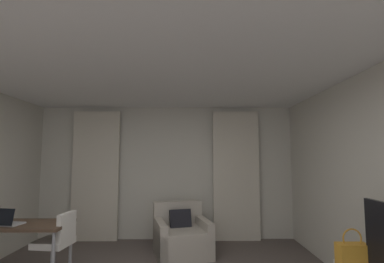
{
  "coord_description": "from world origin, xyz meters",
  "views": [
    {
      "loc": [
        0.46,
        -2.65,
        1.59
      ],
      "look_at": [
        0.5,
        1.33,
        1.96
      ],
      "focal_mm": 26.31,
      "sensor_mm": 36.0,
      "label": 1
    }
  ],
  "objects": [
    {
      "name": "laptop",
      "position": [
        -1.82,
        0.95,
        0.79
      ],
      "size": [
        0.36,
        0.3,
        0.22
      ],
      "color": "#ADADB2",
      "rests_on": "desk"
    },
    {
      "name": "armchair",
      "position": [
        0.33,
        2.14,
        0.28
      ],
      "size": [
        1.04,
        1.05,
        0.81
      ],
      "color": "#B2A899",
      "rests_on": "ground"
    },
    {
      "name": "curtain_left_panel",
      "position": [
        -1.38,
        2.9,
        1.25
      ],
      "size": [
        0.9,
        0.06,
        2.5
      ],
      "color": "beige",
      "rests_on": "ground"
    },
    {
      "name": "handbag_primary",
      "position": [
        2.08,
        0.21,
        0.64
      ],
      "size": [
        0.3,
        0.14,
        0.37
      ],
      "color": "orange",
      "rests_on": "tv_console"
    },
    {
      "name": "desk",
      "position": [
        -1.72,
        1.05,
        0.68
      ],
      "size": [
        1.22,
        0.59,
        0.75
      ],
      "color": "#4C3828",
      "rests_on": "ground"
    },
    {
      "name": "wall_window",
      "position": [
        0.0,
        3.03,
        1.3
      ],
      "size": [
        5.12,
        0.06,
        2.6
      ],
      "color": "beige",
      "rests_on": "ground"
    },
    {
      "name": "curtain_right_panel",
      "position": [
        1.38,
        2.9,
        1.25
      ],
      "size": [
        0.9,
        0.06,
        2.5
      ],
      "color": "beige",
      "rests_on": "ground"
    },
    {
      "name": "ceiling",
      "position": [
        0.0,
        0.0,
        2.63
      ],
      "size": [
        5.12,
        6.12,
        0.06
      ],
      "primitive_type": "cube",
      "color": "white",
      "rests_on": "wall_left"
    },
    {
      "name": "desk_chair",
      "position": [
        -1.24,
        1.08,
        0.39
      ],
      "size": [
        0.48,
        0.48,
        0.88
      ],
      "color": "gray",
      "rests_on": "ground"
    }
  ]
}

